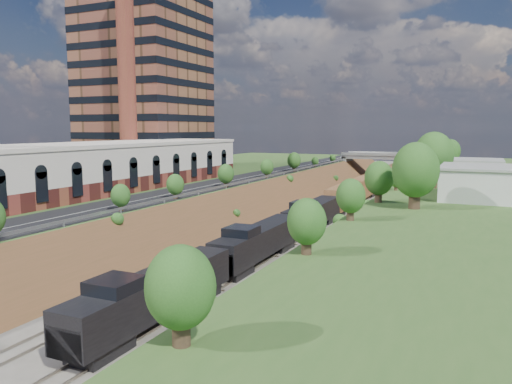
% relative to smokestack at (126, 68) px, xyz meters
% --- Properties ---
extents(ground, '(400.00, 400.00, 0.00)m').
position_rel_smokestack_xyz_m(ground, '(36.00, -56.00, -25.00)').
color(ground, '#6B665B').
rests_on(ground, ground).
extents(platform_left, '(44.00, 180.00, 5.00)m').
position_rel_smokestack_xyz_m(platform_left, '(3.00, 4.00, -22.50)').
color(platform_left, '#395E26').
rests_on(platform_left, ground).
extents(embankment_left, '(10.00, 180.00, 10.00)m').
position_rel_smokestack_xyz_m(embankment_left, '(25.00, 4.00, -25.00)').
color(embankment_left, brown).
rests_on(embankment_left, ground).
extents(embankment_right, '(10.00, 180.00, 10.00)m').
position_rel_smokestack_xyz_m(embankment_right, '(47.00, 4.00, -25.00)').
color(embankment_right, brown).
rests_on(embankment_right, ground).
extents(rail_left_track, '(1.58, 180.00, 0.18)m').
position_rel_smokestack_xyz_m(rail_left_track, '(33.40, 4.00, -24.91)').
color(rail_left_track, gray).
rests_on(rail_left_track, ground).
extents(rail_right_track, '(1.58, 180.00, 0.18)m').
position_rel_smokestack_xyz_m(rail_right_track, '(38.60, 4.00, -24.91)').
color(rail_right_track, gray).
rests_on(rail_right_track, ground).
extents(road, '(8.00, 180.00, 0.10)m').
position_rel_smokestack_xyz_m(road, '(20.50, 4.00, -19.95)').
color(road, black).
rests_on(road, platform_left).
extents(guardrail, '(0.10, 171.00, 0.70)m').
position_rel_smokestack_xyz_m(guardrail, '(24.60, 3.80, -19.45)').
color(guardrail, '#99999E').
rests_on(guardrail, platform_left).
extents(commercial_building, '(14.30, 62.30, 7.00)m').
position_rel_smokestack_xyz_m(commercial_building, '(8.00, -18.00, -16.49)').
color(commercial_building, maroon).
rests_on(commercial_building, platform_left).
extents(highrise_tower, '(22.00, 22.00, 53.90)m').
position_rel_smokestack_xyz_m(highrise_tower, '(-8.00, 16.00, 7.88)').
color(highrise_tower, brown).
rests_on(highrise_tower, platform_left).
extents(smokestack, '(3.20, 3.20, 40.00)m').
position_rel_smokestack_xyz_m(smokestack, '(0.00, 0.00, 0.00)').
color(smokestack, maroon).
rests_on(smokestack, platform_left).
extents(overpass, '(24.50, 8.30, 7.40)m').
position_rel_smokestack_xyz_m(overpass, '(36.00, 66.00, -20.08)').
color(overpass, gray).
rests_on(overpass, ground).
extents(white_building_near, '(9.00, 12.00, 4.00)m').
position_rel_smokestack_xyz_m(white_building_near, '(59.50, -4.00, -18.00)').
color(white_building_near, silver).
rests_on(white_building_near, platform_right).
extents(white_building_far, '(8.00, 10.00, 3.60)m').
position_rel_smokestack_xyz_m(white_building_far, '(59.00, 18.00, -18.20)').
color(white_building_far, silver).
rests_on(white_building_far, platform_right).
extents(tree_right_large, '(5.25, 5.25, 7.61)m').
position_rel_smokestack_xyz_m(tree_right_large, '(53.00, -16.00, -15.62)').
color(tree_right_large, '#473323').
rests_on(tree_right_large, platform_right).
extents(tree_left_crest, '(2.45, 2.45, 3.55)m').
position_rel_smokestack_xyz_m(tree_left_crest, '(24.20, -36.00, -17.96)').
color(tree_left_crest, '#473323').
rests_on(tree_left_crest, platform_left).
extents(freight_train, '(2.93, 134.12, 4.55)m').
position_rel_smokestack_xyz_m(freight_train, '(38.60, 14.98, -22.48)').
color(freight_train, black).
rests_on(freight_train, ground).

